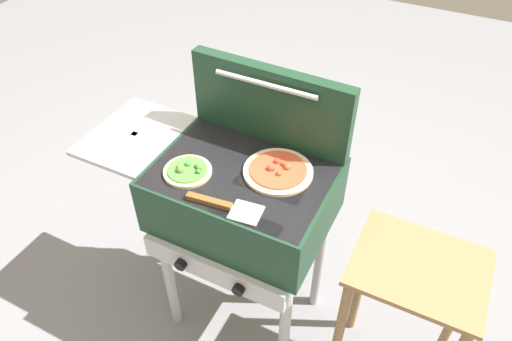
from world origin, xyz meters
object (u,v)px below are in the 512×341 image
Objects in this scene: grill at (240,199)px; pizza_veggie at (188,171)px; pizza_pepperoni at (278,171)px; spatula at (224,206)px; prep_table at (407,302)px.

pizza_veggie is (-0.16, -0.09, 0.15)m from grill.
pizza_veggie is (-0.28, -0.14, 0.00)m from pizza_pepperoni.
grill is at bearing 31.05° from pizza_veggie.
pizza_veggie is 0.22m from spatula.
prep_table is at bearing 16.64° from spatula.
pizza_pepperoni and pizza_veggie have the same top height.
pizza_pepperoni is 0.32m from pizza_veggie.
prep_table is at bearing 0.37° from grill.
pizza_veggie reaches higher than prep_table.
pizza_veggie is at bearing -173.26° from prep_table.
spatula is (0.04, -0.18, 0.15)m from grill.
grill is 0.21m from pizza_pepperoni.
grill is 0.71m from prep_table.
grill is 0.24m from pizza_veggie.
pizza_pepperoni is at bearing 69.88° from spatula.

